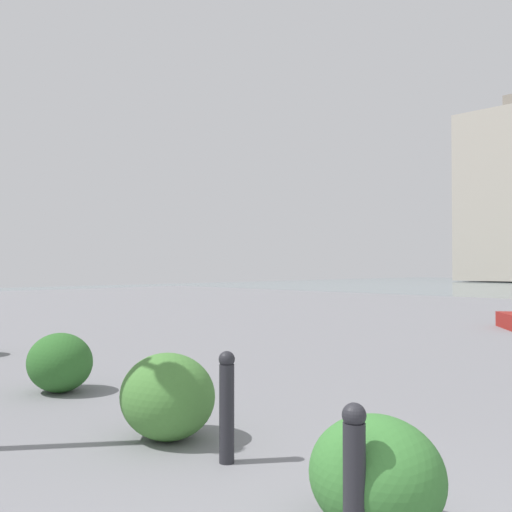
# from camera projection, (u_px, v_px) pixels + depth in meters

# --- Properties ---
(bollard_near) EXTENTS (0.13, 0.13, 0.83)m
(bollard_near) POSITION_uv_depth(u_px,v_px,m) (354.00, 479.00, 2.98)
(bollard_near) COLOR #232328
(bollard_near) RESTS_ON ground
(bollard_mid) EXTENTS (0.13, 0.13, 0.88)m
(bollard_mid) POSITION_uv_depth(u_px,v_px,m) (227.00, 404.00, 4.49)
(bollard_mid) COLOR #232328
(bollard_mid) RESTS_ON ground
(shrub_low) EXTENTS (0.86, 0.77, 0.73)m
(shrub_low) POSITION_uv_depth(u_px,v_px,m) (60.00, 362.00, 7.02)
(shrub_low) COLOR #2D6628
(shrub_low) RESTS_ON ground
(shrub_wide) EXTENTS (0.91, 0.82, 0.77)m
(shrub_wide) POSITION_uv_depth(u_px,v_px,m) (167.00, 396.00, 5.10)
(shrub_wide) COLOR #477F38
(shrub_wide) RESTS_ON ground
(shrub_tall) EXTENTS (0.81, 0.73, 0.69)m
(shrub_tall) POSITION_uv_depth(u_px,v_px,m) (376.00, 475.00, 3.28)
(shrub_tall) COLOR #387533
(shrub_tall) RESTS_ON ground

